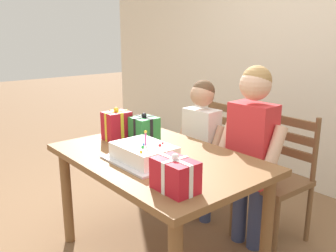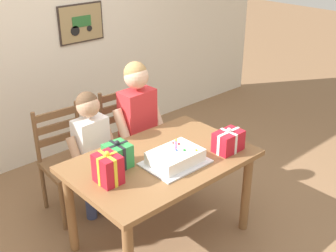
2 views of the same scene
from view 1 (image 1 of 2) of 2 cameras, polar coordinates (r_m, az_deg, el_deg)
back_wall at (r=3.55m, az=22.72°, el=10.77°), size 6.40×0.11×2.60m
dining_table at (r=2.27m, az=-1.71°, el=-7.16°), size 1.33×0.87×0.73m
birthday_cake at (r=2.13m, az=-3.86°, el=-4.35°), size 0.44×0.34×0.19m
gift_box_red_large at (r=1.73m, az=1.14°, el=-7.79°), size 0.23×0.15×0.19m
gift_box_beside_cake at (r=2.50m, az=-3.78°, el=-0.51°), size 0.17×0.17×0.21m
gift_box_corner_small at (r=2.57m, az=-8.10°, el=0.09°), size 0.15×0.18×0.23m
chair_left at (r=3.07m, az=6.87°, el=-4.55°), size 0.45×0.45×0.92m
chair_right at (r=2.71m, az=16.81°, el=-7.82°), size 0.44×0.44×0.92m
child_older at (r=2.46m, az=13.15°, el=-2.27°), size 0.46×0.27×1.27m
child_younger at (r=2.78m, az=5.29°, el=-1.82°), size 0.42×0.24×1.13m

